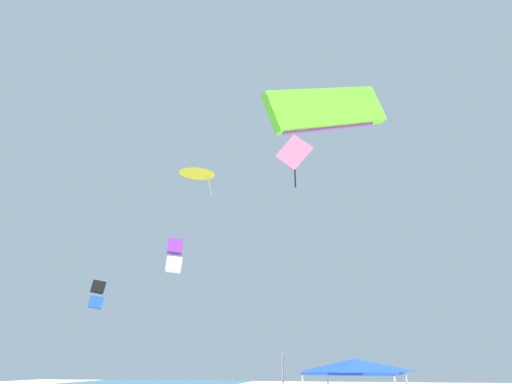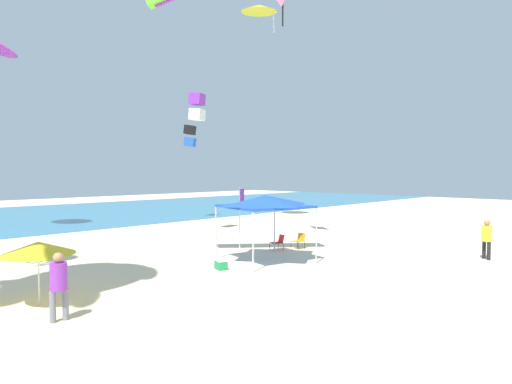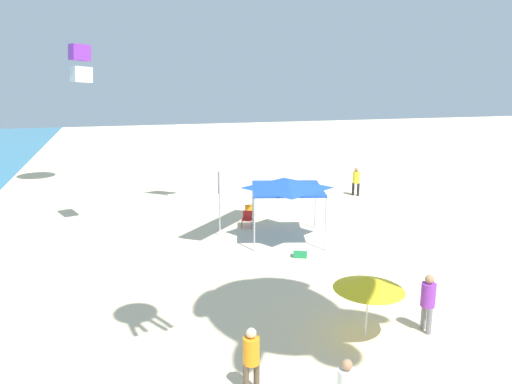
{
  "view_description": "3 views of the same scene",
  "coord_description": "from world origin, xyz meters",
  "px_view_note": "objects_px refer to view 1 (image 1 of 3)",
  "views": [
    {
      "loc": [
        -15.97,
        3.78,
        2.92
      ],
      "look_at": [
        0.2,
        7.0,
        9.62
      ],
      "focal_mm": 29.47,
      "sensor_mm": 36.0,
      "label": 1
    },
    {
      "loc": [
        -12.52,
        -10.02,
        4.09
      ],
      "look_at": [
        0.91,
        2.84,
        3.25
      ],
      "focal_mm": 30.47,
      "sensor_mm": 36.0,
      "label": 2
    },
    {
      "loc": [
        -20.72,
        10.99,
        8.03
      ],
      "look_at": [
        2.75,
        4.81,
        2.32
      ],
      "focal_mm": 35.94,
      "sensor_mm": 36.0,
      "label": 3
    }
  ],
  "objects_px": {
    "kite_delta_yellow": "(197,171)",
    "kite_box_black": "(97,295)",
    "kite_box_purple": "(175,256)",
    "kite_parafoil_lime": "(328,109)",
    "canopy_tent": "(356,367)",
    "kite_diamond_pink": "(294,154)"
  },
  "relations": [
    {
      "from": "kite_delta_yellow",
      "to": "kite_box_black",
      "type": "bearing_deg",
      "value": -22.12
    },
    {
      "from": "kite_delta_yellow",
      "to": "kite_diamond_pink",
      "type": "bearing_deg",
      "value": 94.49
    },
    {
      "from": "canopy_tent",
      "to": "kite_delta_yellow",
      "type": "xyz_separation_m",
      "value": [
        11.33,
        11.07,
        14.59
      ]
    },
    {
      "from": "canopy_tent",
      "to": "kite_box_purple",
      "type": "bearing_deg",
      "value": 69.5
    },
    {
      "from": "kite_parafoil_lime",
      "to": "kite_box_black",
      "type": "bearing_deg",
      "value": -73.43
    },
    {
      "from": "kite_box_purple",
      "to": "kite_box_black",
      "type": "relative_size",
      "value": 0.94
    },
    {
      "from": "kite_box_purple",
      "to": "kite_delta_yellow",
      "type": "bearing_deg",
      "value": -9.47
    },
    {
      "from": "kite_box_purple",
      "to": "kite_parafoil_lime",
      "type": "xyz_separation_m",
      "value": [
        -6.55,
        -8.94,
        4.16
      ]
    },
    {
      "from": "kite_box_black",
      "to": "kite_box_purple",
      "type": "bearing_deg",
      "value": -160.2
    },
    {
      "from": "canopy_tent",
      "to": "kite_box_black",
      "type": "bearing_deg",
      "value": 62.6
    },
    {
      "from": "canopy_tent",
      "to": "kite_delta_yellow",
      "type": "distance_m",
      "value": 21.53
    },
    {
      "from": "kite_box_black",
      "to": "canopy_tent",
      "type": "bearing_deg",
      "value": -152.89
    },
    {
      "from": "kite_delta_yellow",
      "to": "kite_box_purple",
      "type": "relative_size",
      "value": 2.29
    },
    {
      "from": "canopy_tent",
      "to": "kite_delta_yellow",
      "type": "bearing_deg",
      "value": 44.33
    },
    {
      "from": "canopy_tent",
      "to": "kite_parafoil_lime",
      "type": "height_order",
      "value": "kite_parafoil_lime"
    },
    {
      "from": "kite_diamond_pink",
      "to": "kite_box_black",
      "type": "height_order",
      "value": "kite_diamond_pink"
    },
    {
      "from": "kite_delta_yellow",
      "to": "kite_parafoil_lime",
      "type": "xyz_separation_m",
      "value": [
        -14.42,
        -10.75,
        -4.79
      ]
    },
    {
      "from": "kite_diamond_pink",
      "to": "canopy_tent",
      "type": "bearing_deg",
      "value": -40.3
    },
    {
      "from": "canopy_tent",
      "to": "kite_box_purple",
      "type": "height_order",
      "value": "kite_box_purple"
    },
    {
      "from": "kite_diamond_pink",
      "to": "kite_box_black",
      "type": "distance_m",
      "value": 16.78
    },
    {
      "from": "kite_box_black",
      "to": "kite_parafoil_lime",
      "type": "bearing_deg",
      "value": -161.04
    },
    {
      "from": "kite_delta_yellow",
      "to": "kite_box_purple",
      "type": "height_order",
      "value": "kite_delta_yellow"
    }
  ]
}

